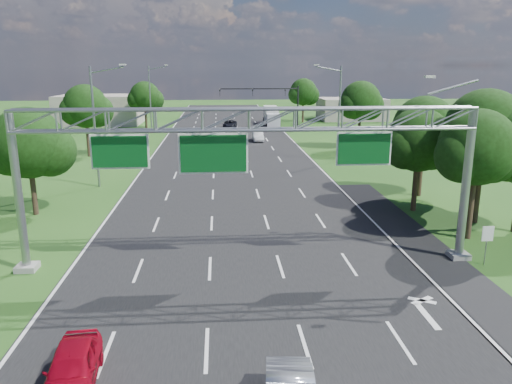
{
  "coord_description": "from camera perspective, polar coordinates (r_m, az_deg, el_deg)",
  "views": [
    {
      "loc": [
        -1.2,
        -12.22,
        10.03
      ],
      "look_at": [
        0.65,
        12.79,
        3.66
      ],
      "focal_mm": 35.0,
      "sensor_mm": 36.0,
      "label": 1
    }
  ],
  "objects": [
    {
      "name": "tree_verge_la",
      "position": [
        36.93,
        -24.42,
        4.77
      ],
      "size": [
        5.76,
        4.8,
        7.4
      ],
      "color": "#2D2116",
      "rests_on": "ground"
    },
    {
      "name": "box_truck",
      "position": [
        88.51,
        1.78,
        8.69
      ],
      "size": [
        2.44,
        7.99,
        3.02
      ],
      "rotation": [
        0.0,
        0.0,
        -0.02
      ],
      "color": "silver",
      "rests_on": "ground"
    },
    {
      "name": "regulatory_sign",
      "position": [
        28.21,
        24.93,
        -4.7
      ],
      "size": [
        0.6,
        0.08,
        2.1
      ],
      "color": "gray",
      "rests_on": "ground"
    },
    {
      "name": "tree_verge_lc",
      "position": [
        83.25,
        -12.53,
        10.45
      ],
      "size": [
        5.76,
        4.8,
        7.62
      ],
      "color": "#2D2116",
      "rests_on": "ground"
    },
    {
      "name": "red_coupe",
      "position": [
        17.86,
        -20.24,
        -18.33
      ],
      "size": [
        1.93,
        4.05,
        1.34
      ],
      "primitive_type": "imported",
      "rotation": [
        0.0,
        0.0,
        0.09
      ],
      "color": "#A5071C",
      "rests_on": "ground"
    },
    {
      "name": "car_queue_d",
      "position": [
        68.51,
        0.21,
        6.38
      ],
      "size": [
        1.46,
        3.93,
        1.28
      ],
      "primitive_type": "imported",
      "rotation": [
        0.0,
        0.0,
        0.03
      ],
      "color": "silver",
      "rests_on": "ground"
    },
    {
      "name": "tree_verge_lb",
      "position": [
        59.3,
        -18.83,
        9.05
      ],
      "size": [
        5.76,
        4.8,
        8.06
      ],
      "color": "#2D2116",
      "rests_on": "ground"
    },
    {
      "name": "building_left",
      "position": [
        92.9,
        -17.37,
        8.97
      ],
      "size": [
        14.0,
        10.0,
        5.0
      ],
      "primitive_type": "cube",
      "color": "gray",
      "rests_on": "ground"
    },
    {
      "name": "tree_verge_re",
      "position": [
        91.67,
        5.47,
        11.18
      ],
      "size": [
        5.76,
        4.8,
        7.84
      ],
      "color": "#2D2116",
      "rests_on": "ground"
    },
    {
      "name": "road_flare",
      "position": [
        30.3,
        18.24,
        -5.82
      ],
      "size": [
        3.0,
        30.0,
        0.02
      ],
      "primitive_type": "cube",
      "color": "black",
      "rests_on": "ground"
    },
    {
      "name": "sign_gantry",
      "position": [
        24.47,
        -0.61,
        6.89
      ],
      "size": [
        23.5,
        1.0,
        9.56
      ],
      "color": "gray",
      "rests_on": "ground"
    },
    {
      "name": "streetlight_l_near",
      "position": [
        43.64,
        -17.76,
        7.74
      ],
      "size": [
        2.97,
        0.22,
        10.16
      ],
      "color": "gray",
      "rests_on": "ground"
    },
    {
      "name": "car_queue_a",
      "position": [
        71.16,
        -4.37,
        6.64
      ],
      "size": [
        2.27,
        4.57,
        1.28
      ],
      "primitive_type": "imported",
      "rotation": [
        0.0,
        0.0,
        -0.11
      ],
      "color": "silver",
      "rests_on": "ground"
    },
    {
      "name": "car_queue_b",
      "position": [
        82.73,
        -3.0,
        7.73
      ],
      "size": [
        2.51,
        4.82,
        1.3
      ],
      "primitive_type": "imported",
      "rotation": [
        0.0,
        0.0,
        -0.08
      ],
      "color": "black",
      "rests_on": "ground"
    },
    {
      "name": "streetlight_r_mid",
      "position": [
        53.88,
        9.33,
        9.34
      ],
      "size": [
        2.97,
        0.22,
        10.16
      ],
      "color": "gray",
      "rests_on": "ground"
    },
    {
      "name": "traffic_signal",
      "position": [
        77.86,
        2.22,
        10.67
      ],
      "size": [
        12.21,
        0.24,
        7.0
      ],
      "color": "black",
      "rests_on": "ground"
    },
    {
      "name": "car_queue_c",
      "position": [
        72.58,
        -7.74,
        6.72
      ],
      "size": [
        1.69,
        3.93,
        1.32
      ],
      "primitive_type": "imported",
      "rotation": [
        0.0,
        0.0,
        0.04
      ],
      "color": "black",
      "rests_on": "ground"
    },
    {
      "name": "building_right",
      "position": [
        97.87,
        10.85,
        9.31
      ],
      "size": [
        12.0,
        9.0,
        4.0
      ],
      "primitive_type": "cube",
      "color": "gray",
      "rests_on": "ground"
    },
    {
      "name": "tree_cluster_right",
      "position": [
        35.57,
        22.66,
        5.54
      ],
      "size": [
        9.91,
        14.6,
        8.68
      ],
      "color": "#2D2116",
      "rests_on": "ground"
    },
    {
      "name": "tree_verge_rd",
      "position": [
        62.84,
        11.92,
        9.95
      ],
      "size": [
        5.76,
        4.8,
        8.28
      ],
      "color": "#2D2116",
      "rests_on": "ground"
    },
    {
      "name": "ground",
      "position": [
        43.42,
        -2.53,
        0.89
      ],
      "size": [
        220.0,
        220.0,
        0.0
      ],
      "primitive_type": "plane",
      "color": "#1D4414",
      "rests_on": "ground"
    },
    {
      "name": "road",
      "position": [
        43.42,
        -2.53,
        0.89
      ],
      "size": [
        18.0,
        180.0,
        0.02
      ],
      "primitive_type": "cube",
      "color": "black",
      "rests_on": "ground"
    },
    {
      "name": "streetlight_l_far",
      "position": [
        78.01,
        -11.87,
        10.69
      ],
      "size": [
        2.97,
        0.22,
        10.16
      ],
      "color": "gray",
      "rests_on": "ground"
    }
  ]
}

